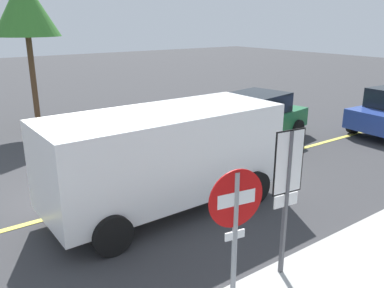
# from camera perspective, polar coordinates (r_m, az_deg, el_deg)

# --- Properties ---
(ground_plane) EXTENTS (80.00, 80.00, 0.00)m
(ground_plane) POSITION_cam_1_polar(r_m,az_deg,el_deg) (9.38, -13.71, -8.57)
(ground_plane) COLOR #38383A
(lane_marking_centre) EXTENTS (28.00, 0.16, 0.01)m
(lane_marking_centre) POSITION_cam_1_polar(r_m,az_deg,el_deg) (10.71, 1.28, -4.64)
(lane_marking_centre) COLOR #E0D14C
(stop_sign) EXTENTS (0.75, 0.15, 2.34)m
(stop_sign) POSITION_cam_1_polar(r_m,az_deg,el_deg) (5.06, 6.20, -11.48)
(stop_sign) COLOR gray
(stop_sign) RESTS_ON ground_plane
(speed_limit_sign) EXTENTS (0.54, 0.09, 2.52)m
(speed_limit_sign) POSITION_cam_1_polar(r_m,az_deg,el_deg) (6.12, 13.51, -4.85)
(speed_limit_sign) COLOR #4C4C51
(speed_limit_sign) RESTS_ON ground_plane
(white_van) EXTENTS (5.22, 2.31, 2.20)m
(white_van) POSITION_cam_1_polar(r_m,az_deg,el_deg) (8.60, -3.83, -1.37)
(white_van) COLOR white
(white_van) RESTS_ON ground_plane
(car_green_behind_van) EXTENTS (4.72, 2.74, 1.62)m
(car_green_behind_van) POSITION_cam_1_polar(r_m,az_deg,el_deg) (13.81, 8.57, 3.78)
(car_green_behind_van) COLOR #236B3D
(car_green_behind_van) RESTS_ON ground_plane
(tree_left_verge) EXTENTS (2.39, 2.39, 5.55)m
(tree_left_verge) POSITION_cam_1_polar(r_m,az_deg,el_deg) (16.28, -22.84, 17.65)
(tree_left_verge) COLOR #513823
(tree_left_verge) RESTS_ON ground_plane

